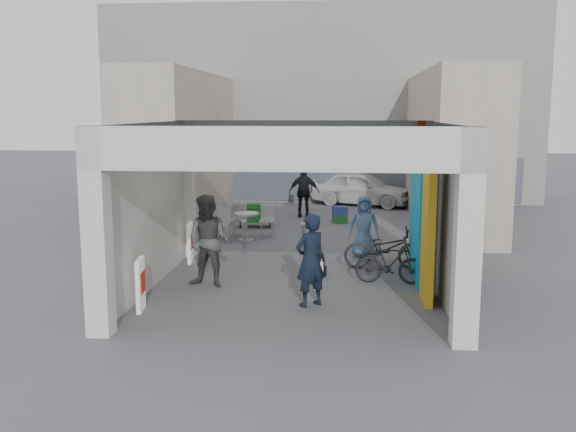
# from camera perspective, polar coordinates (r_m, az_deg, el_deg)

# --- Properties ---
(ground) EXTENTS (90.00, 90.00, 0.00)m
(ground) POSITION_cam_1_polar(r_m,az_deg,el_deg) (14.59, 0.73, -5.51)
(ground) COLOR #555459
(ground) RESTS_ON ground
(arcade_canopy) EXTENTS (6.40, 6.45, 6.40)m
(arcade_canopy) POSITION_cam_1_polar(r_m,az_deg,el_deg) (13.33, 2.80, 3.14)
(arcade_canopy) COLOR silver
(arcade_canopy) RESTS_ON ground
(far_building) EXTENTS (18.00, 4.08, 8.00)m
(far_building) POSITION_cam_1_polar(r_m,az_deg,el_deg) (28.08, 2.95, 9.84)
(far_building) COLOR white
(far_building) RESTS_ON ground
(plaza_bldg_left) EXTENTS (2.00, 9.00, 5.00)m
(plaza_bldg_left) POSITION_cam_1_polar(r_m,az_deg,el_deg) (22.30, -9.42, 6.03)
(plaza_bldg_left) COLOR #BCAF9C
(plaza_bldg_left) RESTS_ON ground
(plaza_bldg_right) EXTENTS (2.00, 9.00, 5.00)m
(plaza_bldg_right) POSITION_cam_1_polar(r_m,az_deg,el_deg) (21.87, 14.19, 5.81)
(plaza_bldg_right) COLOR #BCAF9C
(plaza_bldg_right) RESTS_ON ground
(bollard_left) EXTENTS (0.09, 0.09, 0.89)m
(bollard_left) POSITION_cam_1_polar(r_m,az_deg,el_deg) (16.88, -3.94, -1.94)
(bollard_left) COLOR gray
(bollard_left) RESTS_ON ground
(bollard_center) EXTENTS (0.09, 0.09, 0.86)m
(bollard_center) POSITION_cam_1_polar(r_m,az_deg,el_deg) (16.64, 1.34, -2.13)
(bollard_center) COLOR gray
(bollard_center) RESTS_ON ground
(bollard_right) EXTENTS (0.09, 0.09, 0.84)m
(bollard_right) POSITION_cam_1_polar(r_m,az_deg,el_deg) (16.97, 6.50, -2.00)
(bollard_right) COLOR gray
(bollard_right) RESTS_ON ground
(advert_board_near) EXTENTS (0.16, 0.56, 1.00)m
(advert_board_near) POSITION_cam_1_polar(r_m,az_deg,el_deg) (12.46, -12.97, -5.94)
(advert_board_near) COLOR silver
(advert_board_near) RESTS_ON ground
(advert_board_far) EXTENTS (0.15, 0.56, 1.00)m
(advert_board_far) POSITION_cam_1_polar(r_m,az_deg,el_deg) (16.14, -8.68, -2.33)
(advert_board_far) COLOR silver
(advert_board_far) RESTS_ON ground
(cafe_set) EXTENTS (1.59, 1.29, 0.96)m
(cafe_set) POSITION_cam_1_polar(r_m,az_deg,el_deg) (19.07, -3.96, -0.95)
(cafe_set) COLOR #ADADB2
(cafe_set) RESTS_ON ground
(produce_stand) EXTENTS (1.14, 0.62, 0.75)m
(produce_stand) POSITION_cam_1_polar(r_m,az_deg,el_deg) (20.86, -2.87, -0.17)
(produce_stand) COLOR black
(produce_stand) RESTS_ON ground
(crate_stack) EXTENTS (0.54, 0.48, 0.56)m
(crate_stack) POSITION_cam_1_polar(r_m,az_deg,el_deg) (21.66, 4.63, 0.12)
(crate_stack) COLOR #19581E
(crate_stack) RESTS_ON ground
(border_collie) EXTENTS (0.22, 0.44, 0.61)m
(border_collie) POSITION_cam_1_polar(r_m,az_deg,el_deg) (14.59, 2.90, -4.55)
(border_collie) COLOR black
(border_collie) RESTS_ON ground
(man_with_dog) EXTENTS (0.78, 0.75, 1.81)m
(man_with_dog) POSITION_cam_1_polar(r_m,az_deg,el_deg) (12.35, 2.00, -3.95)
(man_with_dog) COLOR black
(man_with_dog) RESTS_ON ground
(man_back_turned) EXTENTS (1.12, 0.97, 1.98)m
(man_back_turned) POSITION_cam_1_polar(r_m,az_deg,el_deg) (13.79, -7.07, -2.23)
(man_back_turned) COLOR #404043
(man_back_turned) RESTS_ON ground
(man_elderly) EXTENTS (0.80, 0.53, 1.62)m
(man_elderly) POSITION_cam_1_polar(r_m,az_deg,el_deg) (16.55, 6.76, -0.92)
(man_elderly) COLOR #5477A4
(man_elderly) RESTS_ON ground
(man_crates) EXTENTS (1.08, 0.48, 1.83)m
(man_crates) POSITION_cam_1_polar(r_m,az_deg,el_deg) (22.61, 1.44, 2.16)
(man_crates) COLOR black
(man_crates) RESTS_ON ground
(bicycle_front) EXTENTS (1.94, 0.71, 1.01)m
(bicycle_front) POSITION_cam_1_polar(r_m,az_deg,el_deg) (15.43, 8.60, -2.87)
(bicycle_front) COLOR black
(bicycle_front) RESTS_ON ground
(bicycle_rear) EXTENTS (1.56, 0.56, 0.92)m
(bicycle_rear) POSITION_cam_1_polar(r_m,az_deg,el_deg) (14.20, 9.08, -4.14)
(bicycle_rear) COLOR black
(bicycle_rear) RESTS_ON ground
(white_van) EXTENTS (4.30, 2.87, 1.36)m
(white_van) POSITION_cam_1_polar(r_m,az_deg,el_deg) (25.76, 6.59, 2.46)
(white_van) COLOR silver
(white_van) RESTS_ON ground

